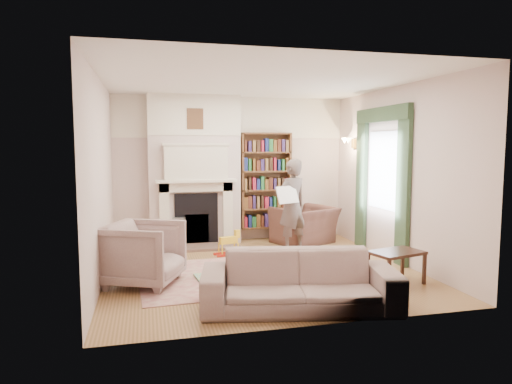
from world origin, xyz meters
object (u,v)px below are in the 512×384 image
object	(u,v)px
armchair_left	(144,254)
man_reading	(292,206)
armchair_reading	(304,225)
rocking_horse	(228,243)
paraffin_heater	(179,232)
sofa	(300,281)
coffee_table	(396,267)
bookcase	(266,181)

from	to	relation	value
armchair_left	man_reading	bearing A→B (deg)	-37.74
armchair_reading	rocking_horse	world-z (taller)	armchair_reading
armchair_reading	paraffin_heater	distance (m)	2.37
sofa	coffee_table	xyz separation A→B (m)	(1.57, 0.58, -0.10)
sofa	coffee_table	distance (m)	1.68
coffee_table	man_reading	bearing A→B (deg)	95.22
armchair_reading	coffee_table	world-z (taller)	armchair_reading
armchair_reading	sofa	world-z (taller)	armchair_reading
rocking_horse	coffee_table	bearing A→B (deg)	-60.88
paraffin_heater	rocking_horse	xyz separation A→B (m)	(0.77, -0.86, -0.06)
armchair_reading	sofa	xyz separation A→B (m)	(-1.25, -3.33, -0.02)
armchair_reading	rocking_horse	size ratio (longest dim) A/B	2.21
armchair_left	coffee_table	xyz separation A→B (m)	(3.31, -0.76, -0.20)
sofa	coffee_table	world-z (taller)	sofa
man_reading	rocking_horse	distance (m)	1.29
paraffin_heater	armchair_reading	bearing A→B (deg)	-5.73
bookcase	coffee_table	size ratio (longest dim) A/B	2.64
armchair_reading	armchair_left	distance (m)	3.58
armchair_left	coffee_table	distance (m)	3.40
paraffin_heater	man_reading	bearing A→B (deg)	-23.69
bookcase	man_reading	xyz separation A→B (m)	(0.18, -1.12, -0.36)
bookcase	paraffin_heater	size ratio (longest dim) A/B	3.36
man_reading	rocking_horse	bearing A→B (deg)	-22.49
sofa	rocking_horse	bearing A→B (deg)	108.38
sofa	man_reading	xyz separation A→B (m)	(0.80, 2.73, 0.49)
bookcase	armchair_left	size ratio (longest dim) A/B	1.98
sofa	man_reading	bearing A→B (deg)	84.89
coffee_table	paraffin_heater	bearing A→B (deg)	117.30
bookcase	armchair_left	distance (m)	3.52
armchair_left	paraffin_heater	distance (m)	2.31
coffee_table	rocking_horse	world-z (taller)	coffee_table
armchair_reading	sofa	bearing A→B (deg)	45.79
armchair_reading	armchair_left	size ratio (longest dim) A/B	1.15
bookcase	coffee_table	distance (m)	3.54
bookcase	rocking_horse	xyz separation A→B (m)	(-0.96, -1.15, -0.96)
armchair_reading	bookcase	bearing A→B (deg)	-63.23
man_reading	armchair_left	bearing A→B (deg)	4.96
armchair_left	paraffin_heater	xyz separation A→B (m)	(0.62, 2.22, -0.15)
man_reading	coffee_table	distance (m)	2.36
armchair_left	rocking_horse	xyz separation A→B (m)	(1.39, 1.36, -0.21)
paraffin_heater	rocking_horse	size ratio (longest dim) A/B	1.14
sofa	paraffin_heater	world-z (taller)	sofa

